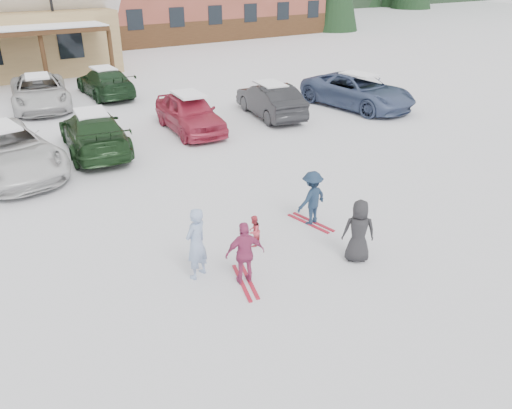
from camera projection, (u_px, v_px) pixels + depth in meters
ground at (269, 264)px, 11.25m from camera, size 160.00×160.00×0.00m
lamp_post at (52, 8)px, 28.51m from camera, size 0.50×0.25×6.71m
adult_skier at (196, 243)px, 10.46m from camera, size 0.70×0.59×1.62m
toddler_red at (254, 231)px, 11.81m from camera, size 0.48×0.45×0.78m
child_navy at (312, 198)px, 12.68m from camera, size 1.01×0.68×1.44m
skis_child_navy at (311, 223)px, 12.99m from camera, size 0.43×1.41×0.03m
child_magenta at (245, 253)px, 10.29m from camera, size 0.90×0.58×1.42m
skis_child_magenta at (245, 281)px, 10.60m from camera, size 0.60×1.40×0.03m
bystander_dark at (359, 231)px, 11.09m from camera, size 0.86×0.80×1.48m
parked_car_2 at (4, 150)px, 15.75m from camera, size 3.33×5.91×1.56m
parked_car_3 at (94, 132)px, 17.63m from camera, size 2.65×5.16×1.43m
parked_car_4 at (189, 113)px, 19.80m from camera, size 2.20×4.56×1.50m
parked_car_5 at (270, 100)px, 21.73m from camera, size 2.24×4.57×1.44m
parked_car_6 at (358, 91)px, 23.10m from camera, size 3.18×5.78×1.53m
parked_car_10 at (40, 92)px, 23.07m from camera, size 3.24×5.61×1.47m
parked_car_11 at (105, 82)px, 25.10m from camera, size 2.02×4.82×1.39m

